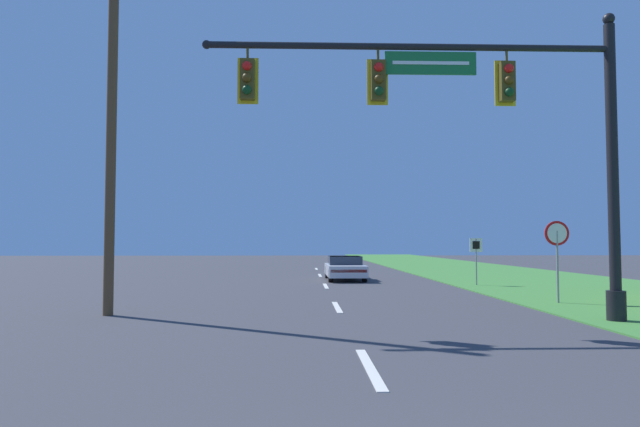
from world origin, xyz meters
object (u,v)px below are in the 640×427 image
Objects in this scene: route_sign_post at (476,251)px; utility_pole_near at (112,100)px; stop_sign at (557,243)px; signal_mast at (497,127)px; car_ahead at (345,268)px.

utility_pole_near is (-12.57, -9.58, 4.10)m from route_sign_post.
stop_sign reaches higher than route_sign_post.
signal_mast reaches higher than car_ahead.
route_sign_post is at bearing 75.46° from signal_mast.
signal_mast is 9.84m from utility_pole_near.
route_sign_post is at bearing 37.34° from utility_pole_near.
utility_pole_near reaches higher than signal_mast.
signal_mast is at bearing -128.71° from stop_sign.
route_sign_post is (5.41, -4.07, 0.92)m from car_ahead.
utility_pole_near is at bearing -142.66° from route_sign_post.
route_sign_post is 16.33m from utility_pole_near.
car_ahead is at bearing 62.36° from utility_pole_near.
stop_sign is (3.20, 3.99, -2.78)m from signal_mast.
signal_mast is 4.93× the size of route_sign_post.
car_ahead is 6.83m from route_sign_post.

